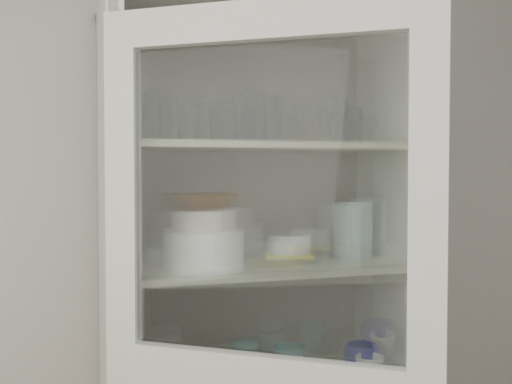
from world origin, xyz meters
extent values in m
cube|color=#BCB5AE|center=(0.00, 1.50, 1.30)|extent=(3.60, 0.02, 2.60)
cube|color=beige|center=(-0.28, 1.27, 1.05)|extent=(0.03, 0.45, 2.10)
cube|color=beige|center=(0.68, 1.27, 1.05)|extent=(0.03, 0.45, 2.10)
cube|color=gray|center=(0.20, 1.49, 1.05)|extent=(1.00, 0.03, 2.10)
cube|color=beige|center=(0.20, 1.27, 2.08)|extent=(1.00, 0.45, 0.03)
cube|color=beige|center=(0.20, 1.26, 1.25)|extent=(0.94, 0.42, 0.02)
cube|color=beige|center=(0.20, 1.26, 1.65)|extent=(0.94, 0.42, 0.02)
cube|color=beige|center=(0.06, 0.78, 1.95)|extent=(0.74, 0.58, 0.10)
cube|color=beige|center=(-0.26, 1.02, 1.50)|extent=(0.10, 0.09, 0.80)
cube|color=beige|center=(0.38, 0.53, 1.50)|extent=(0.10, 0.09, 0.80)
cube|color=silver|center=(0.06, 0.78, 1.50)|extent=(0.58, 0.45, 0.78)
cylinder|color=silver|center=(-0.16, 1.11, 1.73)|extent=(0.08, 0.08, 0.14)
cylinder|color=silver|center=(-0.06, 1.13, 1.72)|extent=(0.07, 0.07, 0.12)
cylinder|color=silver|center=(0.16, 1.15, 1.73)|extent=(0.09, 0.09, 0.15)
cylinder|color=silver|center=(0.12, 1.12, 1.73)|extent=(0.08, 0.08, 0.13)
cylinder|color=silver|center=(0.20, 1.15, 1.73)|extent=(0.08, 0.08, 0.14)
cylinder|color=silver|center=(0.43, 1.12, 1.72)|extent=(0.07, 0.07, 0.13)
cylinder|color=silver|center=(0.44, 1.16, 1.73)|extent=(0.08, 0.08, 0.14)
cylinder|color=silver|center=(-0.21, 1.26, 1.74)|extent=(0.10, 0.10, 0.15)
cylinder|color=silver|center=(0.07, 1.26, 1.72)|extent=(0.08, 0.08, 0.13)
cylinder|color=silver|center=(0.09, 1.25, 1.72)|extent=(0.08, 0.08, 0.13)
cylinder|color=silver|center=(0.25, 1.26, 1.74)|extent=(0.08, 0.08, 0.16)
cylinder|color=white|center=(0.00, 1.19, 1.32)|extent=(0.25, 0.25, 0.13)
cylinder|color=white|center=(-0.07, 1.41, 1.29)|extent=(0.21, 0.21, 0.06)
cylinder|color=beige|center=(0.00, 1.19, 1.42)|extent=(0.23, 0.23, 0.06)
imported|color=#533110|center=(0.00, 1.19, 1.47)|extent=(0.24, 0.24, 0.05)
cylinder|color=silver|center=(0.31, 1.26, 1.27)|extent=(0.36, 0.36, 0.02)
cube|color=yellow|center=(0.31, 1.26, 1.29)|extent=(0.20, 0.20, 0.01)
cylinder|color=white|center=(0.31, 1.26, 1.32)|extent=(0.16, 0.16, 0.06)
cylinder|color=silver|center=(0.56, 1.29, 1.36)|extent=(0.14, 0.14, 0.20)
imported|color=#0C158B|center=(0.58, 1.23, 0.91)|extent=(0.16, 0.16, 0.10)
imported|color=teal|center=(0.33, 1.30, 0.91)|extent=(0.14, 0.14, 0.10)
imported|color=white|center=(0.56, 1.14, 0.91)|extent=(0.13, 0.13, 0.09)
cylinder|color=teal|center=(0.17, 1.30, 0.91)|extent=(0.10, 0.10, 0.10)
ellipsoid|color=teal|center=(0.17, 1.30, 0.97)|extent=(0.10, 0.10, 0.02)
cylinder|color=white|center=(-0.21, 1.31, 0.93)|extent=(0.15, 0.15, 0.14)
camera|label=1|loc=(-0.46, -0.76, 1.58)|focal=45.00mm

